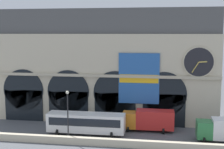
# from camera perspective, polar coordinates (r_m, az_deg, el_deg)

# --- Properties ---
(ground_plane) EXTENTS (200.00, 200.00, 0.00)m
(ground_plane) POSITION_cam_1_polar(r_m,az_deg,el_deg) (45.66, -5.14, -10.73)
(ground_plane) COLOR #54565B
(quay_parapet_wall) EXTENTS (90.00, 0.70, 0.98)m
(quay_parapet_wall) POSITION_cam_1_polar(r_m,az_deg,el_deg) (41.36, -6.67, -12.02)
(quay_parapet_wall) COLOR beige
(quay_parapet_wall) RESTS_ON ground
(station_building) EXTENTS (39.43, 4.83, 18.20)m
(station_building) POSITION_cam_1_polar(r_m,az_deg,el_deg) (50.65, -3.26, 1.32)
(station_building) COLOR beige
(station_building) RESTS_ON ground
(bus_center) EXTENTS (11.00, 3.25, 3.10)m
(bus_center) POSITION_cam_1_polar(r_m,az_deg,el_deg) (44.46, -4.80, -8.83)
(bus_center) COLOR white
(bus_center) RESTS_ON ground
(box_truck_mideast) EXTENTS (7.50, 2.91, 3.12)m
(box_truck_mideast) POSITION_cam_1_polar(r_m,az_deg,el_deg) (46.35, 6.81, -8.26)
(box_truck_mideast) COLOR orange
(box_truck_mideast) RESTS_ON ground
(street_lamp_quayside) EXTENTS (0.44, 0.44, 6.90)m
(street_lamp_quayside) POSITION_cam_1_polar(r_m,az_deg,el_deg) (41.30, -8.17, -6.39)
(street_lamp_quayside) COLOR black
(street_lamp_quayside) RESTS_ON ground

